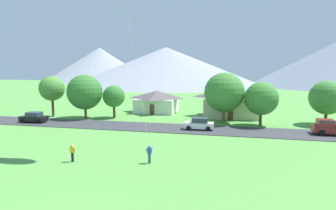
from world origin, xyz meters
name	(u,v)px	position (x,y,z in m)	size (l,w,h in m)	color
road_strip	(168,128)	(0.00, 27.71, 0.04)	(160.00, 6.47, 0.08)	#38383D
mountain_west_ridge	(100,65)	(-85.08, 175.55, 12.52)	(78.42, 78.42, 25.03)	#8E939E
mountain_far_east_ridge	(166,66)	(-27.20, 142.09, 10.78)	(107.73, 107.73, 21.56)	#8E939E
house_leftmost	(157,101)	(-5.68, 42.65, 2.25)	(8.38, 7.79, 4.34)	silver
house_left_center	(231,101)	(8.98, 40.14, 2.83)	(10.05, 7.79, 5.47)	beige
tree_near_left	(85,92)	(-16.12, 32.76, 4.64)	(6.14, 6.14, 7.72)	brown
tree_left_of_center	(52,88)	(-22.78, 32.92, 5.18)	(4.51, 4.51, 7.46)	brown
tree_center	(114,96)	(-11.33, 34.29, 3.85)	(3.89, 3.89, 5.82)	#4C3823
tree_right_of_center	(327,98)	(23.44, 35.64, 4.28)	(5.29, 5.29, 6.94)	#4C3823
tree_near_right	(224,92)	(7.91, 33.56, 4.95)	(6.34, 6.34, 8.13)	brown
tree_far_right	(261,99)	(13.44, 32.50, 4.20)	(5.05, 5.05, 6.74)	#4C3823
parked_car_white_west_end	(199,124)	(4.63, 27.60, 0.87)	(4.26, 2.20, 1.68)	white
parked_car_black_mid_west	(34,117)	(-22.15, 27.04, 0.87)	(4.27, 2.21, 1.68)	black
pickup_truck_maroon_west_side	(333,127)	(22.06, 28.20, 1.06)	(5.27, 2.48, 1.99)	maroon
watcher_person	(72,153)	(-5.30, 11.30, 0.88)	(0.56, 0.24, 1.68)	black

